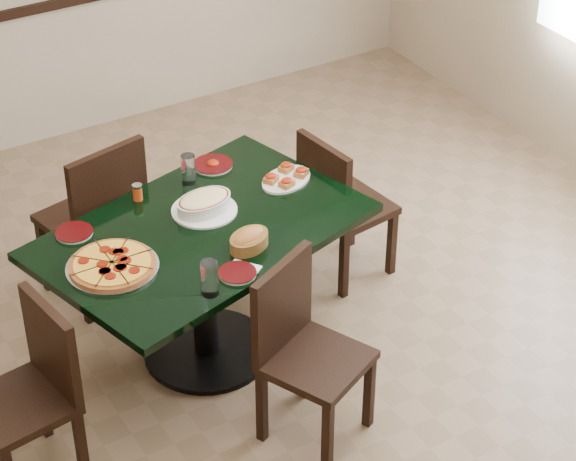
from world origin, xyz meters
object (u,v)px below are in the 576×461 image
chair_far (99,214)px  bread_basket (249,240)px  lasagna_casserole (204,203)px  chair_right (338,201)px  chair_near (301,343)px  pepperoni_pizza (112,265)px  chair_left (35,385)px  main_table (203,260)px  bruschetta_platter (286,177)px

chair_far → bread_basket: chair_far is taller
lasagna_casserole → chair_far: bearing=111.9°
chair_right → chair_near: bearing=132.1°
chair_far → chair_right: bearing=146.2°
pepperoni_pizza → lasagna_casserole: bearing=19.5°
chair_near → chair_left: chair_near is taller
chair_right → main_table: bearing=96.6°
lasagna_casserole → chair_left: bearing=-165.8°
chair_right → chair_left: 1.92m
chair_far → lasagna_casserole: 0.69m
bread_basket → lasagna_casserole: bearing=75.0°
chair_right → bread_basket: 0.96m
chair_far → bruschetta_platter: 0.97m
chair_right → pepperoni_pizza: chair_right is taller
pepperoni_pizza → bruschetta_platter: (1.01, 0.23, 0.01)m
main_table → lasagna_casserole: lasagna_casserole is taller
pepperoni_pizza → bruschetta_platter: bruschetta_platter is taller
chair_far → chair_left: chair_far is taller
lasagna_casserole → bruschetta_platter: 0.47m
chair_far → bruschetta_platter: bearing=134.1°
chair_near → main_table: bearing=76.9°
bruschetta_platter → bread_basket: bearing=-159.1°
main_table → chair_far: 0.71m
chair_left → bruschetta_platter: size_ratio=2.47×
chair_left → lasagna_casserole: 1.16m
main_table → lasagna_casserole: size_ratio=5.37×
pepperoni_pizza → bruschetta_platter: 1.04m
chair_left → lasagna_casserole: (1.02, 0.42, 0.33)m
pepperoni_pizza → lasagna_casserole: lasagna_casserole is taller
chair_left → pepperoni_pizza: bearing=107.0°
chair_near → bread_basket: size_ratio=3.55×
chair_near → chair_right: size_ratio=1.03×
pepperoni_pizza → chair_far: bearing=73.1°
bread_basket → main_table: bearing=94.0°
main_table → chair_left: 1.00m
main_table → chair_right: size_ratio=1.96×
pepperoni_pizza → bread_basket: bearing=-15.6°
lasagna_casserole → bread_basket: same height
bruschetta_platter → lasagna_casserole: bearing=162.4°
bruschetta_platter → main_table: bearing=173.5°
chair_left → lasagna_casserole: bearing=103.9°
bread_basket → chair_left: bearing=161.9°
chair_near → chair_right: bearing=24.5°
bruschetta_platter → chair_near: bearing=-138.3°
chair_near → chair_left: size_ratio=1.03×
chair_far → bread_basket: 1.01m
main_table → chair_near: size_ratio=1.91×
chair_far → lasagna_casserole: (0.32, -0.55, 0.27)m
chair_near → chair_left: bearing=137.1°
main_table → chair_left: chair_left is taller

